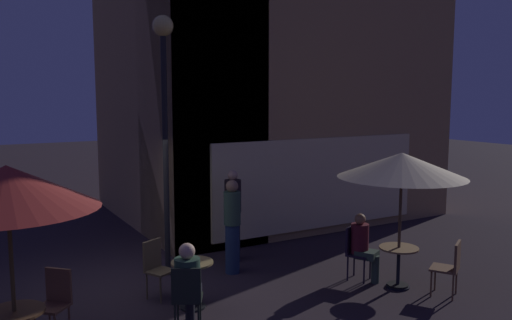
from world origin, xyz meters
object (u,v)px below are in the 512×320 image
(cafe_table_2, at_px, (192,276))
(patio_umbrella_0, at_px, (402,166))
(patron_seated_1, at_px, (188,279))
(cafe_chair_2, at_px, (55,298))
(cafe_chair_4, at_px, (187,293))
(cafe_chair_1, at_px, (451,264))
(cafe_chair_3, at_px, (156,264))
(street_lamp_near_corner, at_px, (164,88))
(patron_standing_2, at_px, (233,215))
(cafe_chair_0, at_px, (355,248))
(patron_standing_3, at_px, (232,226))
(patio_umbrella_1, at_px, (7,188))
(cafe_table_0, at_px, (399,259))
(patron_seated_0, at_px, (363,243))

(cafe_table_2, xyz_separation_m, patio_umbrella_0, (3.40, -0.96, 1.60))
(patio_umbrella_0, distance_m, patron_seated_1, 4.00)
(cafe_chair_2, distance_m, cafe_chair_4, 1.76)
(cafe_chair_1, distance_m, cafe_chair_3, 4.80)
(street_lamp_near_corner, bearing_deg, patron_standing_2, 4.37)
(cafe_chair_0, height_order, patron_standing_3, patron_standing_3)
(street_lamp_near_corner, bearing_deg, cafe_chair_0, -33.92)
(cafe_table_2, distance_m, cafe_chair_0, 3.04)
(cafe_table_2, relative_size, patio_umbrella_0, 0.32)
(patron_standing_2, height_order, patron_standing_3, patron_standing_2)
(patron_standing_3, bearing_deg, patio_umbrella_1, -12.16)
(cafe_table_2, height_order, cafe_chair_1, cafe_chair_1)
(cafe_chair_2, height_order, cafe_chair_3, cafe_chair_2)
(cafe_table_2, bearing_deg, cafe_table_0, -15.83)
(cafe_chair_3, bearing_deg, cafe_chair_1, 33.89)
(cafe_table_2, xyz_separation_m, cafe_chair_2, (-2.01, -0.03, 0.06))
(patron_standing_3, bearing_deg, cafe_table_2, 5.09)
(cafe_chair_1, distance_m, cafe_chair_2, 6.07)
(cafe_chair_0, bearing_deg, cafe_chair_1, 1.56)
(cafe_chair_4, distance_m, patron_standing_3, 2.53)
(patio_umbrella_0, bearing_deg, cafe_chair_3, 156.14)
(patio_umbrella_0, xyz_separation_m, patron_standing_2, (-1.78, 2.70, -1.18))
(patio_umbrella_0, bearing_deg, patron_standing_2, 123.38)
(cafe_chair_3, height_order, cafe_chair_4, cafe_chair_4)
(patron_seated_1, bearing_deg, cafe_chair_4, 180.00)
(patron_standing_2, relative_size, patron_standing_3, 1.05)
(cafe_chair_4, bearing_deg, patio_umbrella_1, 113.69)
(street_lamp_near_corner, relative_size, patron_seated_1, 3.75)
(cafe_chair_4, xyz_separation_m, patron_seated_0, (3.49, 0.36, 0.12))
(cafe_chair_4, bearing_deg, street_lamp_near_corner, 13.75)
(cafe_table_2, bearing_deg, patio_umbrella_1, -167.12)
(cafe_table_2, distance_m, cafe_chair_4, 0.85)
(cafe_table_2, bearing_deg, cafe_chair_2, -179.08)
(patio_umbrella_0, bearing_deg, cafe_chair_4, 176.76)
(cafe_chair_0, height_order, cafe_chair_1, cafe_chair_0)
(patron_seated_1, bearing_deg, patio_umbrella_1, 117.05)
(patio_umbrella_0, xyz_separation_m, patron_standing_3, (-2.12, 2.08, -1.21))
(cafe_table_0, relative_size, patron_standing_3, 0.41)
(cafe_table_0, bearing_deg, patio_umbrella_0, 180.00)
(patron_seated_1, bearing_deg, patron_standing_3, -14.73)
(patron_seated_0, distance_m, patron_seated_1, 3.43)
(cafe_chair_2, bearing_deg, cafe_chair_3, 158.37)
(cafe_chair_1, xyz_separation_m, cafe_chair_3, (-4.17, 2.38, 0.01))
(patio_umbrella_1, bearing_deg, patron_standing_3, 23.94)
(street_lamp_near_corner, distance_m, patio_umbrella_1, 3.74)
(cafe_chair_2, xyz_separation_m, patron_seated_1, (1.68, -0.59, 0.14))
(cafe_chair_0, xyz_separation_m, patron_seated_1, (-3.36, -0.36, 0.14))
(cafe_chair_3, bearing_deg, patron_standing_3, 78.36)
(patron_seated_1, bearing_deg, cafe_chair_1, -76.35)
(patron_seated_0, height_order, patron_standing_3, patron_standing_3)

